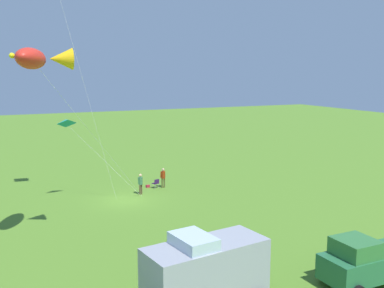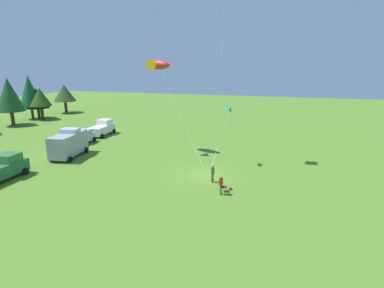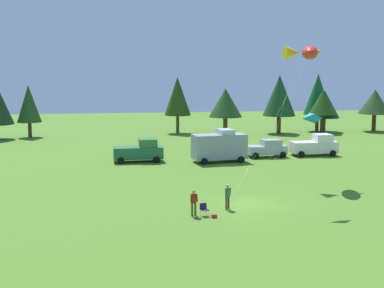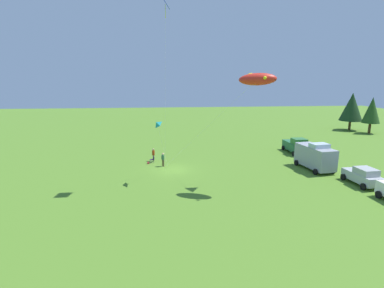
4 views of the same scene
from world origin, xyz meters
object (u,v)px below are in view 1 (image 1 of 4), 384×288
Objects in this scene: backpack_on_grass at (148,186)px; van_motorhome_grey at (205,270)px; folding_chair at (156,183)px; truck_green_flatbed at (367,261)px; kite_large_fish at (38,59)px; kite_delta_teal at (66,122)px; person_kite_flyer at (141,182)px; person_spectator at (163,176)px.

van_motorhome_grey is (4.35, 20.27, 1.53)m from backpack_on_grass.
backpack_on_grass is at bearing 27.93° from folding_chair.
kite_large_fish is at bearing -40.02° from truck_green_flatbed.
kite_large_fish is at bearing 73.89° from kite_delta_teal.
van_motorhome_grey is 19.71m from kite_delta_teal.
person_kite_flyer is 18.62m from van_motorhome_grey.
folding_chair is 0.14× the size of van_motorhome_grey.
kite_delta_teal is (8.21, 0.64, 5.22)m from person_spectator.
backpack_on_grass is 0.06× the size of truck_green_flatbed.
person_spectator is 0.26× the size of kite_delta_teal.
kite_delta_teal is at bearing 78.45° from folding_chair.
kite_large_fish reaches higher than kite_delta_teal.
kite_large_fish is (9.74, 10.81, 10.66)m from backpack_on_grass.
kite_delta_teal is at bearing -63.55° from truck_green_flatbed.
kite_delta_teal is (2.64, -18.98, 4.60)m from van_motorhome_grey.
person_spectator is 0.15× the size of kite_large_fish.
person_kite_flyer is at bearing 105.78° from person_spectator.
person_spectator is 0.31× the size of van_motorhome_grey.
van_motorhome_grey is 0.50× the size of kite_large_fish.
kite_large_fish is at bearing 47.98° from backpack_on_grass.
person_kite_flyer is 2.80m from person_spectator.
van_motorhome_grey is at bearing 77.89° from backpack_on_grass.
truck_green_flatbed is at bearing 162.75° from van_motorhome_grey.
person_kite_flyer is at bearing -77.15° from truck_green_flatbed.
backpack_on_grass is 9.39m from kite_delta_teal.
person_spectator is 0.34× the size of truck_green_flatbed.
person_spectator is 20.41m from van_motorhome_grey.
kite_delta_teal reaches higher than folding_chair.
truck_green_flatbed reaches higher than person_kite_flyer.
folding_chair is (-1.84, -1.35, -0.53)m from person_kite_flyer.
person_kite_flyer is at bearing 109.29° from folding_chair.
kite_large_fish is 1.72× the size of kite_delta_teal.
truck_green_flatbed reaches higher than backpack_on_grass.
person_spectator is at bearing -114.15° from folding_chair.
person_spectator is at bearing -97.95° from person_kite_flyer.
kite_large_fish is (8.47, 8.89, 9.75)m from person_kite_flyer.
person_spectator is (-2.50, -1.27, 0.00)m from person_kite_flyer.
person_spectator reaches higher than backpack_on_grass.
truck_green_flatbed reaches higher than folding_chair.
person_spectator is 1.66m from backpack_on_grass.
kite_delta_teal reaches higher than van_motorhome_grey.
person_kite_flyer is 5.44× the size of backpack_on_grass.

